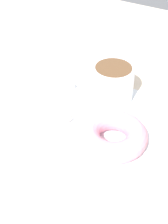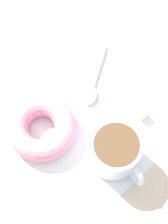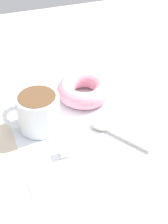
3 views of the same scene
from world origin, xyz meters
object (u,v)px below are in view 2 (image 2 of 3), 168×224
coffee_cup (118,150)px  donut (41,128)px  sugar_cube (142,113)px  spoon (93,88)px

coffee_cup → donut: size_ratio=0.94×
donut → sugar_cube: donut is taller
coffee_cup → sugar_cube: bearing=16.0°
spoon → sugar_cube: sugar_cube is taller
coffee_cup → donut: 13.63cm
donut → sugar_cube: size_ratio=6.83×
coffee_cup → spoon: size_ratio=0.95×
spoon → sugar_cube: (2.96, -9.58, 0.48)cm
donut → spoon: size_ratio=1.02×
sugar_cube → coffee_cup: bearing=-164.0°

